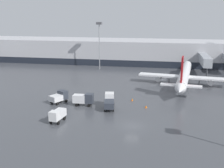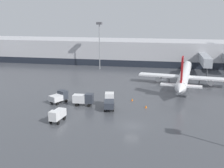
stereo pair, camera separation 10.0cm
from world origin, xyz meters
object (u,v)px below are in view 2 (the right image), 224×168
object	(u,v)px
parked_jet_0	(184,75)
traffic_cone_1	(132,99)
service_truck_0	(83,99)
service_truck_1	(109,101)
traffic_cone_0	(146,107)
service_truck_3	(57,115)
service_truck_2	(59,97)
apron_light_mast_4	(99,32)

from	to	relation	value
parked_jet_0	traffic_cone_1	size ratio (longest dim) A/B	60.28
service_truck_0	service_truck_1	world-z (taller)	service_truck_1
service_truck_1	traffic_cone_1	distance (m)	7.36
service_truck_0	traffic_cone_0	bearing A→B (deg)	2.77
service_truck_0	service_truck_3	xyz separation A→B (m)	(-2.25, -9.71, -0.16)
service_truck_0	service_truck_2	distance (m)	5.93
parked_jet_0	service_truck_1	distance (m)	28.20
service_truck_2	traffic_cone_1	xyz separation A→B (m)	(15.90, 4.31, -1.13)
traffic_cone_1	service_truck_3	bearing A→B (deg)	-129.46
traffic_cone_1	service_truck_2	bearing A→B (deg)	-164.82
apron_light_mast_4	traffic_cone_1	bearing A→B (deg)	-65.88
service_truck_1	apron_light_mast_4	bearing A→B (deg)	6.73
service_truck_3	traffic_cone_1	bearing A→B (deg)	147.95
service_truck_2	service_truck_3	xyz separation A→B (m)	(3.61, -10.62, -0.02)
service_truck_1	service_truck_2	distance (m)	11.78
service_truck_2	traffic_cone_0	distance (m)	19.34
service_truck_0	traffic_cone_0	xyz separation A→B (m)	(13.45, 0.88, -1.28)
service_truck_0	traffic_cone_1	distance (m)	11.39
apron_light_mast_4	service_truck_1	bearing A→B (deg)	-74.62
service_truck_0	traffic_cone_1	bearing A→B (deg)	26.49
service_truck_3	apron_light_mast_4	world-z (taller)	apron_light_mast_4
service_truck_1	traffic_cone_1	size ratio (longest dim) A/B	9.12
parked_jet_0	service_truck_2	distance (m)	35.44
parked_jet_0	service_truck_3	distance (m)	40.27
traffic_cone_0	apron_light_mast_4	distance (m)	44.32
service_truck_3	traffic_cone_1	world-z (taller)	service_truck_3
service_truck_1	apron_light_mast_4	xyz separation A→B (m)	(-10.93, 39.74, 11.45)
parked_jet_0	service_truck_1	size ratio (longest dim) A/B	6.61
service_truck_3	traffic_cone_0	xyz separation A→B (m)	(15.70, 10.59, -1.12)
service_truck_3	apron_light_mast_4	distance (m)	50.21
traffic_cone_0	traffic_cone_1	size ratio (longest dim) A/B	0.98
parked_jet_0	service_truck_0	size ratio (longest dim) A/B	8.26
service_truck_0	service_truck_3	bearing A→B (deg)	-104.03
parked_jet_0	service_truck_2	size ratio (longest dim) A/B	8.04
traffic_cone_0	traffic_cone_1	bearing A→B (deg)	128.14
service_truck_1	parked_jet_0	bearing A→B (deg)	-45.34
service_truck_3	apron_light_mast_4	bearing A→B (deg)	-169.23
service_truck_1	service_truck_3	bearing A→B (deg)	129.57
parked_jet_0	traffic_cone_1	world-z (taller)	parked_jet_0
service_truck_1	traffic_cone_0	world-z (taller)	service_truck_1
apron_light_mast_4	traffic_cone_0	bearing A→B (deg)	-64.07
traffic_cone_0	traffic_cone_1	distance (m)	5.52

